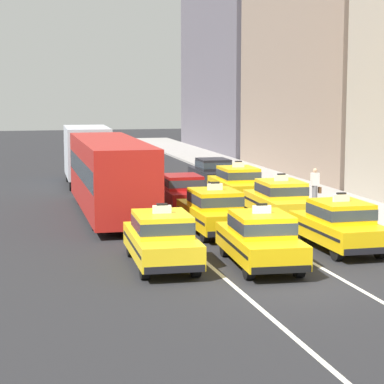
{
  "coord_description": "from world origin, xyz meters",
  "views": [
    {
      "loc": [
        -7.62,
        -19.8,
        5.4
      ],
      "look_at": [
        -0.42,
        9.59,
        1.3
      ],
      "focal_mm": 72.19,
      "sensor_mm": 36.0,
      "label": 1
    }
  ],
  "objects_px": {
    "bus_left_second": "(110,173)",
    "pedestrian_mid_block": "(315,186)",
    "taxi_center_nearest": "(260,238)",
    "taxi_right_second": "(280,200)",
    "taxi_right_third": "(238,183)",
    "taxi_center_second": "(214,210)",
    "taxi_right_nearest": "(339,224)",
    "sedan_right_fourth": "(213,172)",
    "sedan_center_third": "(182,191)",
    "taxi_left_nearest": "(162,238)",
    "box_truck_left_third": "(86,153)"
  },
  "relations": [
    {
      "from": "taxi_right_third",
      "to": "sedan_right_fourth",
      "type": "distance_m",
      "value": 5.29
    },
    {
      "from": "taxi_right_nearest",
      "to": "bus_left_second",
      "type": "bearing_deg",
      "value": 126.08
    },
    {
      "from": "taxi_right_second",
      "to": "pedestrian_mid_block",
      "type": "distance_m",
      "value": 3.91
    },
    {
      "from": "box_truck_left_third",
      "to": "bus_left_second",
      "type": "bearing_deg",
      "value": -90.64
    },
    {
      "from": "taxi_left_nearest",
      "to": "sedan_center_third",
      "type": "bearing_deg",
      "value": 73.82
    },
    {
      "from": "bus_left_second",
      "to": "taxi_right_second",
      "type": "distance_m",
      "value": 7.25
    },
    {
      "from": "sedan_center_third",
      "to": "pedestrian_mid_block",
      "type": "relative_size",
      "value": 2.6
    },
    {
      "from": "taxi_center_nearest",
      "to": "taxi_center_second",
      "type": "distance_m",
      "value": 5.47
    },
    {
      "from": "box_truck_left_third",
      "to": "sedan_center_third",
      "type": "distance_m",
      "value": 10.55
    },
    {
      "from": "taxi_right_second",
      "to": "taxi_right_third",
      "type": "height_order",
      "value": "same"
    },
    {
      "from": "box_truck_left_third",
      "to": "pedestrian_mid_block",
      "type": "relative_size",
      "value": 4.24
    },
    {
      "from": "taxi_right_second",
      "to": "pedestrian_mid_block",
      "type": "bearing_deg",
      "value": 46.14
    },
    {
      "from": "taxi_left_nearest",
      "to": "box_truck_left_third",
      "type": "distance_m",
      "value": 20.54
    },
    {
      "from": "taxi_right_nearest",
      "to": "box_truck_left_third",
      "type": "bearing_deg",
      "value": 107.96
    },
    {
      "from": "taxi_right_nearest",
      "to": "sedan_right_fourth",
      "type": "distance_m",
      "value": 16.73
    },
    {
      "from": "taxi_right_third",
      "to": "pedestrian_mid_block",
      "type": "xyz_separation_m",
      "value": [
        2.81,
        -2.75,
        0.1
      ]
    },
    {
      "from": "taxi_center_second",
      "to": "sedan_center_third",
      "type": "xyz_separation_m",
      "value": [
        0.09,
        5.76,
        -0.03
      ]
    },
    {
      "from": "taxi_right_second",
      "to": "taxi_right_third",
      "type": "distance_m",
      "value": 5.57
    },
    {
      "from": "taxi_left_nearest",
      "to": "pedestrian_mid_block",
      "type": "bearing_deg",
      "value": 46.86
    },
    {
      "from": "bus_left_second",
      "to": "box_truck_left_third",
      "type": "xyz_separation_m",
      "value": [
        0.12,
        10.7,
        -0.04
      ]
    },
    {
      "from": "taxi_right_nearest",
      "to": "taxi_right_second",
      "type": "height_order",
      "value": "same"
    },
    {
      "from": "taxi_left_nearest",
      "to": "taxi_center_second",
      "type": "distance_m",
      "value": 5.58
    },
    {
      "from": "sedan_center_third",
      "to": "sedan_right_fourth",
      "type": "relative_size",
      "value": 1.0
    },
    {
      "from": "taxi_right_second",
      "to": "taxi_right_third",
      "type": "relative_size",
      "value": 1.01
    },
    {
      "from": "taxi_left_nearest",
      "to": "taxi_right_second",
      "type": "distance_m",
      "value": 9.29
    },
    {
      "from": "taxi_center_second",
      "to": "sedan_right_fourth",
      "type": "bearing_deg",
      "value": 74.87
    },
    {
      "from": "bus_left_second",
      "to": "sedan_center_third",
      "type": "height_order",
      "value": "bus_left_second"
    },
    {
      "from": "bus_left_second",
      "to": "pedestrian_mid_block",
      "type": "distance_m",
      "value": 9.29
    },
    {
      "from": "sedan_center_third",
      "to": "sedan_right_fourth",
      "type": "distance_m",
      "value": 7.95
    },
    {
      "from": "sedan_center_third",
      "to": "pedestrian_mid_block",
      "type": "height_order",
      "value": "pedestrian_mid_block"
    },
    {
      "from": "taxi_center_nearest",
      "to": "sedan_right_fourth",
      "type": "distance_m",
      "value": 18.75
    },
    {
      "from": "taxi_center_second",
      "to": "taxi_right_second",
      "type": "bearing_deg",
      "value": 31.8
    },
    {
      "from": "taxi_left_nearest",
      "to": "sedan_right_fourth",
      "type": "distance_m",
      "value": 18.81
    },
    {
      "from": "bus_left_second",
      "to": "sedan_center_third",
      "type": "bearing_deg",
      "value": 11.67
    },
    {
      "from": "taxi_right_third",
      "to": "sedan_right_fourth",
      "type": "relative_size",
      "value": 1.06
    },
    {
      "from": "bus_left_second",
      "to": "sedan_center_third",
      "type": "xyz_separation_m",
      "value": [
        3.26,
        0.67,
        -0.97
      ]
    },
    {
      "from": "sedan_right_fourth",
      "to": "pedestrian_mid_block",
      "type": "distance_m",
      "value": 8.44
    },
    {
      "from": "taxi_left_nearest",
      "to": "taxi_right_third",
      "type": "relative_size",
      "value": 1.01
    },
    {
      "from": "box_truck_left_third",
      "to": "pedestrian_mid_block",
      "type": "height_order",
      "value": "box_truck_left_third"
    },
    {
      "from": "taxi_center_second",
      "to": "taxi_right_nearest",
      "type": "height_order",
      "value": "same"
    },
    {
      "from": "taxi_center_nearest",
      "to": "taxi_right_second",
      "type": "distance_m",
      "value": 8.29
    },
    {
      "from": "box_truck_left_third",
      "to": "sedan_center_third",
      "type": "relative_size",
      "value": 1.63
    },
    {
      "from": "taxi_right_second",
      "to": "bus_left_second",
      "type": "bearing_deg",
      "value": 155.34
    },
    {
      "from": "bus_left_second",
      "to": "sedan_right_fourth",
      "type": "relative_size",
      "value": 2.61
    },
    {
      "from": "bus_left_second",
      "to": "sedan_right_fourth",
      "type": "height_order",
      "value": "bus_left_second"
    },
    {
      "from": "pedestrian_mid_block",
      "to": "sedan_right_fourth",
      "type": "bearing_deg",
      "value": 107.78
    },
    {
      "from": "taxi_right_second",
      "to": "pedestrian_mid_block",
      "type": "relative_size",
      "value": 2.77
    },
    {
      "from": "taxi_center_nearest",
      "to": "taxi_right_third",
      "type": "bearing_deg",
      "value": 75.81
    },
    {
      "from": "sedan_center_third",
      "to": "taxi_right_third",
      "type": "bearing_deg",
      "value": 30.76
    },
    {
      "from": "bus_left_second",
      "to": "taxi_center_second",
      "type": "relative_size",
      "value": 2.46
    }
  ]
}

